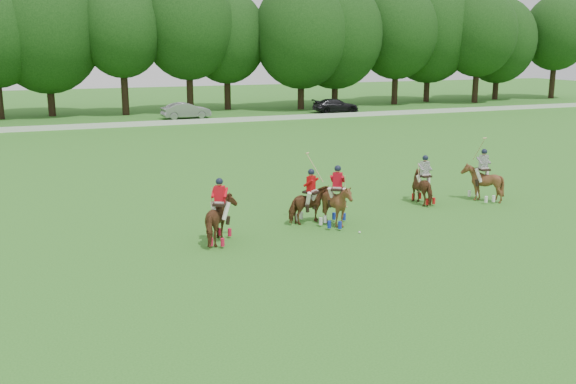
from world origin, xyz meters
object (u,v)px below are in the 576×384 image
object	(u,v)px
polo_ball	(359,232)
car_mid	(186,111)
polo_red_a	(220,220)
polo_red_b	(311,205)
polo_stripe_a	(424,186)
polo_stripe_b	(482,182)
car_right	(336,106)
polo_red_c	(337,204)

from	to	relation	value
polo_ball	car_mid	bearing A→B (deg)	86.69
polo_red_a	polo_ball	xyz separation A→B (m)	(5.17, -0.77, -0.82)
polo_red_a	polo_ball	bearing A→B (deg)	-8.48
polo_red_b	polo_red_a	bearing A→B (deg)	-164.09
car_mid	polo_stripe_a	world-z (taller)	polo_stripe_a
polo_stripe_a	polo_red_b	bearing A→B (deg)	-168.54
polo_red_a	polo_stripe_b	distance (m)	12.86
car_right	polo_ball	distance (m)	44.00
polo_ball	polo_stripe_a	bearing A→B (deg)	32.93
polo_stripe_a	polo_ball	size ratio (longest dim) A/B	24.22
polo_red_a	polo_stripe_b	bearing A→B (deg)	8.17
polo_red_b	polo_stripe_b	size ratio (longest dim) A/B	0.94
polo_ball	polo_red_c	bearing A→B (deg)	105.76
polo_stripe_a	polo_stripe_b	xyz separation A→B (m)	(2.73, -0.53, 0.09)
polo_ball	polo_stripe_b	bearing A→B (deg)	18.97
polo_red_a	polo_red_c	size ratio (longest dim) A/B	0.98
car_mid	car_right	bearing A→B (deg)	-94.26
car_right	polo_red_a	distance (m)	45.71
polo_red_c	polo_ball	bearing A→B (deg)	-74.24
polo_red_a	polo_red_c	world-z (taller)	polo_red_c
car_mid	polo_red_c	size ratio (longest dim) A/B	1.91
polo_red_b	polo_red_c	bearing A→B (deg)	-39.24
polo_red_b	polo_red_c	size ratio (longest dim) A/B	1.14
car_mid	polo_red_b	bearing A→B (deg)	170.52
car_right	polo_stripe_a	world-z (taller)	polo_stripe_a
car_mid	polo_red_a	world-z (taller)	polo_red_a
car_mid	polo_red_a	distance (m)	40.03
polo_red_a	polo_stripe_b	world-z (taller)	polo_stripe_b
polo_ball	car_right	bearing A→B (deg)	65.67
polo_stripe_b	polo_ball	world-z (taller)	polo_stripe_b
car_right	polo_red_c	xyz separation A→B (m)	(-18.48, -38.85, 0.18)
car_right	polo_red_c	size ratio (longest dim) A/B	2.00
polo_red_b	polo_stripe_a	size ratio (longest dim) A/B	1.26
car_mid	polo_red_b	distance (m)	38.34
polo_red_b	polo_ball	bearing A→B (deg)	-58.53
car_right	polo_red_a	world-z (taller)	polo_red_a
polo_red_b	polo_red_c	world-z (taller)	polo_red_b
car_right	polo_red_b	xyz separation A→B (m)	(-19.30, -38.18, 0.08)
polo_stripe_a	polo_stripe_b	bearing A→B (deg)	-11.02
car_right	polo_red_c	distance (m)	43.02
polo_stripe_b	polo_ball	distance (m)	8.03
car_mid	polo_red_a	bearing A→B (deg)	164.95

